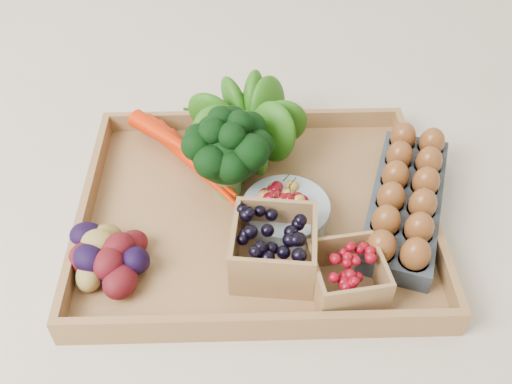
{
  "coord_description": "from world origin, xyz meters",
  "views": [
    {
      "loc": [
        -0.02,
        -0.63,
        0.69
      ],
      "look_at": [
        0.0,
        0.0,
        0.06
      ],
      "focal_mm": 40.0,
      "sensor_mm": 36.0,
      "label": 1
    }
  ],
  "objects_px": {
    "egg_carton": "(405,203)",
    "tray": "(256,215)",
    "broccoli": "(228,166)",
    "cherry_bowl": "(286,213)"
  },
  "relations": [
    {
      "from": "tray",
      "to": "egg_carton",
      "type": "distance_m",
      "value": 0.24
    },
    {
      "from": "broccoli",
      "to": "cherry_bowl",
      "type": "bearing_deg",
      "value": -37.15
    },
    {
      "from": "tray",
      "to": "cherry_bowl",
      "type": "distance_m",
      "value": 0.06
    },
    {
      "from": "egg_carton",
      "to": "cherry_bowl",
      "type": "bearing_deg",
      "value": -156.45
    },
    {
      "from": "cherry_bowl",
      "to": "egg_carton",
      "type": "bearing_deg",
      "value": 4.59
    },
    {
      "from": "egg_carton",
      "to": "tray",
      "type": "bearing_deg",
      "value": -162.21
    },
    {
      "from": "tray",
      "to": "egg_carton",
      "type": "xyz_separation_m",
      "value": [
        0.24,
        -0.0,
        0.03
      ]
    },
    {
      "from": "tray",
      "to": "egg_carton",
      "type": "height_order",
      "value": "egg_carton"
    },
    {
      "from": "broccoli",
      "to": "egg_carton",
      "type": "relative_size",
      "value": 0.48
    },
    {
      "from": "broccoli",
      "to": "egg_carton",
      "type": "height_order",
      "value": "broccoli"
    }
  ]
}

